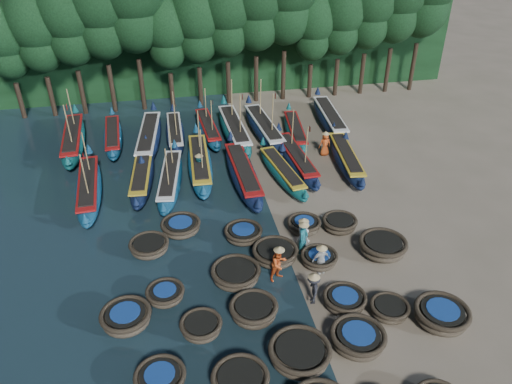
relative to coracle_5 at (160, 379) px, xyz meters
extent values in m
plane|color=#7E6F5C|center=(6.38, 6.68, -0.39)|extent=(120.00, 120.00, 0.00)
cube|color=black|center=(6.38, 30.18, 4.61)|extent=(40.00, 3.00, 10.00)
ellipsoid|color=brown|center=(0.00, 0.00, -0.09)|extent=(2.16, 2.16, 0.60)
torus|color=#372F20|center=(0.00, 0.00, 0.19)|extent=(1.92, 1.92, 0.18)
cylinder|color=black|center=(0.00, 0.00, 0.23)|extent=(1.46, 1.46, 0.05)
cylinder|color=navy|center=(0.00, 0.00, 0.27)|extent=(1.12, 1.12, 0.04)
ellipsoid|color=brown|center=(2.82, -0.70, -0.05)|extent=(2.12, 2.12, 0.68)
torus|color=#372F20|center=(2.82, -0.70, 0.28)|extent=(2.15, 2.15, 0.21)
cylinder|color=black|center=(2.82, -0.70, 0.32)|extent=(1.63, 1.63, 0.06)
ellipsoid|color=brown|center=(5.24, 0.08, -0.03)|extent=(2.94, 2.94, 0.71)
torus|color=#372F20|center=(5.24, 0.08, 0.30)|extent=(2.44, 2.44, 0.22)
cylinder|color=black|center=(5.24, 0.08, 0.34)|extent=(1.87, 1.87, 0.06)
ellipsoid|color=brown|center=(7.68, 0.34, -0.04)|extent=(2.16, 2.16, 0.70)
torus|color=#372F20|center=(7.68, 0.34, 0.30)|extent=(2.24, 2.24, 0.21)
cylinder|color=black|center=(7.68, 0.34, 0.34)|extent=(1.70, 1.70, 0.06)
cylinder|color=navy|center=(7.68, 0.34, 0.38)|extent=(1.31, 1.31, 0.04)
ellipsoid|color=brown|center=(11.51, 0.84, -0.02)|extent=(2.28, 2.28, 0.73)
torus|color=#372F20|center=(11.51, 0.84, 0.32)|extent=(2.32, 2.32, 0.22)
cylinder|color=black|center=(11.51, 0.84, 0.37)|extent=(1.76, 1.76, 0.07)
cylinder|color=navy|center=(11.51, 0.84, 0.41)|extent=(1.35, 1.35, 0.04)
ellipsoid|color=brown|center=(-1.28, 3.22, -0.04)|extent=(2.34, 2.34, 0.69)
torus|color=#372F20|center=(-1.28, 3.22, 0.28)|extent=(2.14, 2.14, 0.21)
cylinder|color=black|center=(-1.28, 3.22, 0.33)|extent=(1.62, 1.62, 0.06)
cylinder|color=navy|center=(-1.28, 3.22, 0.37)|extent=(1.24, 1.24, 0.04)
ellipsoid|color=brown|center=(1.70, 2.19, -0.08)|extent=(1.62, 1.62, 0.61)
torus|color=#372F20|center=(1.70, 2.19, 0.21)|extent=(1.75, 1.75, 0.19)
cylinder|color=black|center=(1.70, 2.19, 0.24)|extent=(1.31, 1.31, 0.06)
ellipsoid|color=brown|center=(3.94, 2.58, -0.02)|extent=(2.04, 2.04, 0.73)
torus|color=#372F20|center=(3.94, 2.58, 0.32)|extent=(2.07, 2.07, 0.22)
cylinder|color=black|center=(3.94, 2.58, 0.37)|extent=(1.55, 1.55, 0.07)
ellipsoid|color=brown|center=(7.93, 2.54, -0.10)|extent=(2.22, 2.22, 0.57)
torus|color=#372F20|center=(7.93, 2.54, 0.17)|extent=(1.91, 1.91, 0.17)
cylinder|color=black|center=(7.93, 2.54, 0.20)|extent=(1.46, 1.46, 0.05)
cylinder|color=navy|center=(7.93, 2.54, 0.24)|extent=(1.12, 1.12, 0.03)
ellipsoid|color=brown|center=(9.59, 1.65, -0.09)|extent=(1.91, 1.91, 0.59)
torus|color=#372F20|center=(9.59, 1.65, 0.18)|extent=(1.69, 1.69, 0.18)
cylinder|color=black|center=(9.59, 1.65, 0.22)|extent=(1.27, 1.27, 0.05)
ellipsoid|color=brown|center=(0.36, 4.40, -0.11)|extent=(1.74, 1.74, 0.57)
torus|color=#372F20|center=(0.36, 4.40, 0.16)|extent=(1.72, 1.72, 0.17)
cylinder|color=black|center=(0.36, 4.40, 0.19)|extent=(1.30, 1.30, 0.05)
cylinder|color=navy|center=(0.36, 4.40, 0.23)|extent=(1.00, 1.00, 0.03)
ellipsoid|color=brown|center=(3.58, 5.02, -0.05)|extent=(2.58, 2.58, 0.68)
torus|color=#372F20|center=(3.58, 5.02, 0.27)|extent=(2.30, 2.30, 0.21)
cylinder|color=black|center=(3.58, 5.02, 0.31)|extent=(1.76, 1.76, 0.06)
ellipsoid|color=brown|center=(5.68, 6.14, -0.06)|extent=(2.57, 2.57, 0.66)
torus|color=#372F20|center=(5.68, 6.14, 0.25)|extent=(2.24, 2.24, 0.20)
cylinder|color=black|center=(5.68, 6.14, 0.29)|extent=(1.71, 1.71, 0.06)
ellipsoid|color=brown|center=(7.68, 5.43, -0.11)|extent=(2.17, 2.17, 0.56)
torus|color=#372F20|center=(7.68, 5.43, 0.16)|extent=(1.80, 1.80, 0.17)
cylinder|color=black|center=(7.68, 5.43, 0.19)|extent=(1.37, 1.37, 0.05)
cylinder|color=navy|center=(7.68, 5.43, 0.23)|extent=(1.05, 1.05, 0.03)
ellipsoid|color=brown|center=(10.97, 5.58, -0.02)|extent=(2.27, 2.27, 0.75)
torus|color=#372F20|center=(10.97, 5.58, 0.34)|extent=(2.39, 2.39, 0.23)
cylinder|color=black|center=(10.97, 5.58, 0.38)|extent=(1.81, 1.81, 0.07)
ellipsoid|color=brown|center=(-0.28, 7.90, -0.08)|extent=(2.21, 2.21, 0.61)
torus|color=#372F20|center=(-0.28, 7.90, 0.20)|extent=(1.99, 1.99, 0.19)
cylinder|color=black|center=(-0.28, 7.90, 0.24)|extent=(1.51, 1.51, 0.06)
ellipsoid|color=brown|center=(1.36, 9.28, -0.08)|extent=(2.39, 2.39, 0.62)
torus|color=#372F20|center=(1.36, 9.28, 0.21)|extent=(2.10, 2.10, 0.19)
cylinder|color=black|center=(1.36, 9.28, 0.25)|extent=(1.60, 1.60, 0.06)
cylinder|color=navy|center=(1.36, 9.28, 0.29)|extent=(1.23, 1.23, 0.04)
ellipsoid|color=brown|center=(4.46, 8.05, -0.08)|extent=(1.87, 1.87, 0.61)
torus|color=#372F20|center=(4.46, 8.05, 0.20)|extent=(1.97, 1.97, 0.18)
cylinder|color=black|center=(4.46, 8.05, 0.24)|extent=(1.50, 1.50, 0.06)
cylinder|color=navy|center=(4.46, 8.05, 0.28)|extent=(1.15, 1.15, 0.04)
ellipsoid|color=brown|center=(7.70, 8.16, -0.08)|extent=(1.89, 1.89, 0.62)
torus|color=#372F20|center=(7.70, 8.16, 0.21)|extent=(1.78, 1.78, 0.19)
cylinder|color=black|center=(7.70, 8.16, 0.25)|extent=(1.34, 1.34, 0.06)
cylinder|color=navy|center=(7.70, 8.16, 0.29)|extent=(1.03, 1.03, 0.04)
ellipsoid|color=brown|center=(9.57, 7.91, -0.07)|extent=(1.81, 1.81, 0.64)
torus|color=#372F20|center=(9.57, 7.91, 0.23)|extent=(1.85, 1.85, 0.19)
cylinder|color=black|center=(9.57, 7.91, 0.27)|extent=(1.39, 1.39, 0.06)
ellipsoid|color=navy|center=(-3.65, 13.93, 0.12)|extent=(1.93, 8.18, 1.01)
cone|color=navy|center=(-3.88, 17.88, 0.78)|extent=(0.45, 0.45, 0.61)
cone|color=navy|center=(-3.42, 9.98, 0.73)|extent=(0.45, 0.45, 0.51)
cube|color=maroon|center=(-3.65, 13.93, 0.54)|extent=(1.43, 6.34, 0.12)
cube|color=black|center=(-3.65, 13.93, 0.63)|extent=(1.11, 5.51, 0.10)
cylinder|color=#997F4C|center=(-3.62, 15.15, 1.74)|extent=(0.07, 0.24, 2.84)
cylinder|color=#997F4C|center=(-3.46, 12.42, 1.74)|extent=(0.07, 0.24, 2.84)
plane|color=red|center=(-3.31, 12.43, 2.98)|extent=(0.00, 0.35, 0.35)
ellipsoid|color=#10183B|center=(-0.59, 14.96, 0.09)|extent=(2.00, 7.81, 0.96)
cone|color=#10183B|center=(-0.29, 18.71, 0.72)|extent=(0.42, 0.42, 0.58)
cone|color=#10183B|center=(-0.89, 11.21, 0.67)|extent=(0.42, 0.42, 0.48)
cube|color=gold|center=(-0.59, 14.96, 0.50)|extent=(1.48, 6.04, 0.12)
cube|color=black|center=(-0.59, 14.96, 0.58)|extent=(1.16, 5.25, 0.10)
ellipsoid|color=navy|center=(1.04, 14.05, 0.09)|extent=(2.39, 7.73, 0.95)
cone|color=navy|center=(1.55, 17.73, 0.71)|extent=(0.42, 0.42, 0.57)
cone|color=navy|center=(0.54, 10.37, 0.66)|extent=(0.42, 0.42, 0.48)
cube|color=silver|center=(1.04, 14.05, 0.49)|extent=(1.79, 5.98, 0.11)
cube|color=black|center=(1.04, 14.05, 0.56)|extent=(1.43, 5.19, 0.10)
cylinder|color=#997F4C|center=(1.29, 15.17, 1.61)|extent=(0.07, 0.23, 2.66)
cylinder|color=#997F4C|center=(0.94, 12.62, 1.61)|extent=(0.07, 0.23, 2.66)
plane|color=red|center=(1.09, 12.60, 2.77)|extent=(0.00, 0.33, 0.33)
ellipsoid|color=navy|center=(2.98, 15.59, 0.13)|extent=(1.83, 8.38, 1.04)
cone|color=navy|center=(3.14, 19.64, 0.81)|extent=(0.46, 0.46, 0.62)
cone|color=navy|center=(2.82, 11.53, 0.76)|extent=(0.46, 0.46, 0.52)
cube|color=gold|center=(2.98, 15.59, 0.57)|extent=(1.35, 6.49, 0.12)
cube|color=black|center=(2.98, 15.59, 0.65)|extent=(1.03, 5.65, 0.10)
cylinder|color=#997F4C|center=(3.13, 16.83, 1.80)|extent=(0.07, 0.25, 2.91)
cylinder|color=#997F4C|center=(3.02, 14.02, 1.80)|extent=(0.07, 0.25, 2.91)
plane|color=red|center=(3.18, 14.02, 3.07)|extent=(0.00, 0.36, 0.36)
ellipsoid|color=#10183B|center=(5.43, 13.79, 0.14)|extent=(1.79, 8.56, 1.06)
cone|color=#10183B|center=(5.31, 17.94, 0.84)|extent=(0.47, 0.47, 0.64)
cone|color=#10183B|center=(5.56, 9.64, 0.78)|extent=(0.47, 0.47, 0.53)
cube|color=maroon|center=(5.43, 13.79, 0.59)|extent=(1.32, 6.63, 0.13)
cube|color=black|center=(5.43, 13.79, 0.68)|extent=(1.00, 5.77, 0.11)
ellipsoid|color=#105F5C|center=(7.87, 13.71, 0.05)|extent=(2.30, 7.18, 0.88)
cone|color=#105F5C|center=(7.36, 17.12, 0.63)|extent=(0.39, 0.39, 0.53)
cone|color=#105F5C|center=(8.38, 10.30, 0.58)|extent=(0.39, 0.39, 0.44)
cube|color=gold|center=(7.87, 13.71, 0.42)|extent=(1.73, 5.56, 0.11)
cube|color=black|center=(7.87, 13.71, 0.50)|extent=(1.39, 4.82, 0.09)
ellipsoid|color=#10183B|center=(9.10, 15.06, 0.11)|extent=(1.90, 7.97, 0.99)
cone|color=#10183B|center=(8.87, 18.91, 0.75)|extent=(0.43, 0.43, 0.59)
cone|color=#10183B|center=(9.33, 11.22, 0.70)|extent=(0.43, 0.43, 0.49)
cube|color=maroon|center=(9.10, 15.06, 0.52)|extent=(1.40, 6.17, 0.12)
cube|color=black|center=(9.10, 15.06, 0.60)|extent=(1.09, 5.37, 0.10)
cylinder|color=#997F4C|center=(9.13, 16.25, 1.69)|extent=(0.07, 0.23, 2.76)
cylinder|color=#997F4C|center=(9.29, 13.59, 1.69)|extent=(0.07, 0.23, 2.76)
plane|color=red|center=(9.43, 13.60, 2.89)|extent=(0.00, 0.35, 0.35)
ellipsoid|color=#10183B|center=(12.30, 14.56, 0.09)|extent=(2.20, 7.82, 0.96)
cone|color=#10183B|center=(12.70, 18.30, 0.72)|extent=(0.42, 0.42, 0.58)
cone|color=#10183B|center=(11.90, 10.82, 0.67)|extent=(0.42, 0.42, 0.48)
cube|color=gold|center=(12.30, 14.56, 0.50)|extent=(1.64, 6.05, 0.12)
cube|color=black|center=(12.30, 14.56, 0.58)|extent=(1.30, 5.26, 0.10)
ellipsoid|color=#105F5C|center=(-5.25, 20.68, 0.15)|extent=(2.00, 8.68, 1.08)
cone|color=#105F5C|center=(-5.47, 24.87, 0.85)|extent=(0.47, 0.47, 0.65)
cone|color=#105F5C|center=(-5.03, 16.49, 0.79)|extent=(0.47, 0.47, 0.54)
cube|color=maroon|center=(-5.25, 20.68, 0.60)|extent=(1.48, 6.72, 0.13)
cube|color=black|center=(-5.25, 20.68, 0.69)|extent=(1.14, 5.85, 0.11)
cylinder|color=#997F4C|center=(-5.21, 21.98, 1.87)|extent=(0.08, 0.26, 3.01)
cylinder|color=#997F4C|center=(-5.06, 19.08, 1.87)|extent=(0.08, 0.26, 3.01)
plane|color=red|center=(-4.90, 19.09, 3.18)|extent=(0.00, 0.38, 0.38)
ellipsoid|color=navy|center=(-2.60, 20.84, 0.06)|extent=(1.66, 7.24, 0.90)
cone|color=navy|center=(-2.78, 24.34, 0.64)|extent=(0.40, 0.40, 0.54)
cone|color=navy|center=(-2.42, 17.35, 0.60)|extent=(0.40, 0.40, 0.45)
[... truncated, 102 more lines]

